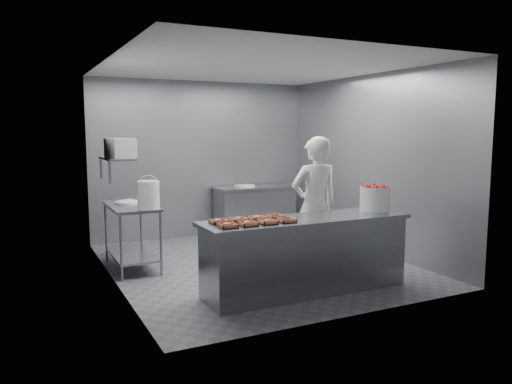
% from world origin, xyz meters
% --- Properties ---
extents(floor, '(4.50, 4.50, 0.00)m').
position_xyz_m(floor, '(0.00, 0.00, 0.00)').
color(floor, '#4C4C51').
rests_on(floor, ground).
extents(ceiling, '(4.50, 4.50, 0.00)m').
position_xyz_m(ceiling, '(0.00, 0.00, 2.80)').
color(ceiling, white).
rests_on(ceiling, wall_back).
extents(wall_back, '(4.00, 0.04, 2.80)m').
position_xyz_m(wall_back, '(0.00, 2.25, 1.40)').
color(wall_back, slate).
rests_on(wall_back, ground).
extents(wall_left, '(0.04, 4.50, 2.80)m').
position_xyz_m(wall_left, '(-2.00, 0.00, 1.40)').
color(wall_left, slate).
rests_on(wall_left, ground).
extents(wall_right, '(0.04, 4.50, 2.80)m').
position_xyz_m(wall_right, '(2.00, 0.00, 1.40)').
color(wall_right, slate).
rests_on(wall_right, ground).
extents(service_counter, '(2.60, 0.70, 0.90)m').
position_xyz_m(service_counter, '(0.00, -1.35, 0.45)').
color(service_counter, slate).
rests_on(service_counter, ground).
extents(prep_table, '(0.60, 1.20, 0.90)m').
position_xyz_m(prep_table, '(-1.65, 0.60, 0.59)').
color(prep_table, slate).
rests_on(prep_table, ground).
extents(back_counter, '(1.50, 0.60, 0.90)m').
position_xyz_m(back_counter, '(0.90, 1.90, 0.45)').
color(back_counter, slate).
rests_on(back_counter, ground).
extents(wall_shelf, '(0.35, 0.90, 0.03)m').
position_xyz_m(wall_shelf, '(-1.82, 0.60, 1.55)').
color(wall_shelf, slate).
rests_on(wall_shelf, wall_left).
extents(tray_0, '(0.19, 0.18, 0.06)m').
position_xyz_m(tray_0, '(-1.07, -1.48, 0.92)').
color(tray_0, tan).
rests_on(tray_0, service_counter).
extents(tray_1, '(0.19, 0.18, 0.06)m').
position_xyz_m(tray_1, '(-0.83, -1.48, 0.92)').
color(tray_1, tan).
rests_on(tray_1, service_counter).
extents(tray_2, '(0.19, 0.18, 0.06)m').
position_xyz_m(tray_2, '(-0.59, -1.48, 0.92)').
color(tray_2, tan).
rests_on(tray_2, service_counter).
extents(tray_3, '(0.19, 0.18, 0.04)m').
position_xyz_m(tray_3, '(-0.35, -1.48, 0.92)').
color(tray_3, tan).
rests_on(tray_3, service_counter).
extents(tray_4, '(0.19, 0.18, 0.06)m').
position_xyz_m(tray_4, '(-1.07, -1.22, 0.92)').
color(tray_4, tan).
rests_on(tray_4, service_counter).
extents(tray_5, '(0.19, 0.18, 0.06)m').
position_xyz_m(tray_5, '(-0.83, -1.22, 0.92)').
color(tray_5, tan).
rests_on(tray_5, service_counter).
extents(tray_6, '(0.19, 0.18, 0.06)m').
position_xyz_m(tray_6, '(-0.59, -1.22, 0.92)').
color(tray_6, tan).
rests_on(tray_6, service_counter).
extents(tray_7, '(0.19, 0.18, 0.04)m').
position_xyz_m(tray_7, '(-0.35, -1.22, 0.92)').
color(tray_7, tan).
rests_on(tray_7, service_counter).
extents(worker, '(0.70, 0.49, 1.85)m').
position_xyz_m(worker, '(0.50, -0.75, 0.92)').
color(worker, white).
rests_on(worker, ground).
extents(strawberry_tub, '(0.39, 0.39, 0.32)m').
position_xyz_m(strawberry_tub, '(1.08, -1.28, 1.07)').
color(strawberry_tub, silver).
rests_on(strawberry_tub, service_counter).
extents(glaze_bucket, '(0.31, 0.29, 0.45)m').
position_xyz_m(glaze_bucket, '(-1.51, 0.16, 1.09)').
color(glaze_bucket, silver).
rests_on(glaze_bucket, prep_table).
extents(bucket_lid, '(0.42, 0.42, 0.03)m').
position_xyz_m(bucket_lid, '(-1.67, 0.79, 0.91)').
color(bucket_lid, silver).
rests_on(bucket_lid, prep_table).
extents(rag, '(0.18, 0.17, 0.02)m').
position_xyz_m(rag, '(-1.61, 1.00, 0.91)').
color(rag, '#CCB28C').
rests_on(rag, prep_table).
extents(appliance, '(0.38, 0.41, 0.26)m').
position_xyz_m(appliance, '(-1.82, 0.33, 1.70)').
color(appliance, gray).
rests_on(appliance, wall_shelf).
extents(paper_stack, '(0.32, 0.24, 0.04)m').
position_xyz_m(paper_stack, '(0.69, 1.90, 0.92)').
color(paper_stack, silver).
rests_on(paper_stack, back_counter).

